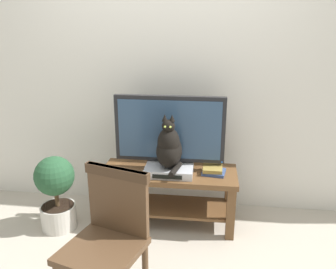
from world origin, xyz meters
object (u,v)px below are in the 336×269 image
Objects in this scene: media_box at (169,170)px; cat at (169,147)px; potted_plant at (56,190)px; book_stack at (213,170)px; tv_stand at (169,187)px; tv at (170,131)px; wooden_chair at (109,233)px.

media_box is 0.86× the size of cat.
book_stack is at bearing 8.65° from potted_plant.
cat is at bearing 7.98° from potted_plant.
media_box reaches higher than tv_stand.
potted_plant is at bearing -171.35° from book_stack.
tv reaches higher than wooden_chair.
media_box is at bearing 75.40° from wooden_chair.
tv_stand is 0.39m from cat.
potted_plant is (-0.95, -0.15, -0.17)m from media_box.
cat is (0.01, -0.07, 0.39)m from tv_stand.
tv reaches higher than tv_stand.
tv_stand is at bearing 11.96° from potted_plant.
wooden_chair is 1.37× the size of potted_plant.
tv is 2.32× the size of media_box.
cat is 0.98m from wooden_chair.
media_box is 0.97m from potted_plant.
book_stack is at bearing 0.23° from tv_stand.
potted_plant is (-0.95, -0.13, -0.38)m from cat.
tv is 1.41× the size of potted_plant.
tv_stand is at bearing 99.11° from cat.
cat is at bearing -85.94° from media_box.
wooden_chair is at bearing -48.43° from potted_plant.
tv_stand is 1.29× the size of wooden_chair.
tv reaches higher than cat.
media_box is (0.01, -0.11, -0.31)m from tv.
wooden_chair reaches higher than book_stack.
book_stack is (0.38, -0.05, -0.31)m from tv.
book_stack is 0.32× the size of potted_plant.
cat is 1.03m from potted_plant.
media_box is 0.37m from book_stack.
tv reaches higher than potted_plant.
tv is at bearing 95.04° from media_box.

